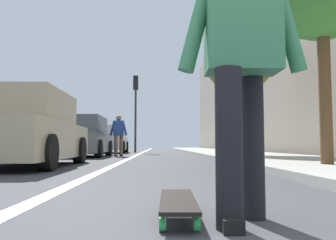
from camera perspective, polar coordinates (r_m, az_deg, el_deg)
ground_plane at (r=11.11m, az=-0.83°, el=-6.27°), size 80.00×80.00×0.00m
lane_stripe_white at (r=21.13m, az=-4.05°, el=-5.22°), size 52.00×0.16×0.01m
sidewalk_curb at (r=19.37m, az=7.97°, el=-5.14°), size 52.00×3.20×0.11m
building_facade at (r=24.24m, az=12.22°, el=6.90°), size 40.00×1.20×10.01m
skateboard at (r=2.08m, az=1.60°, el=-13.18°), size 0.85×0.22×0.11m
skater_person at (r=2.02m, az=11.78°, el=10.75°), size 0.46×0.72×1.64m
parked_car_near at (r=7.49m, az=-22.27°, el=-1.70°), size 4.11×1.92×1.46m
parked_car_mid at (r=13.28m, az=-13.89°, el=-2.81°), size 4.05×1.91×1.46m
parked_car_far at (r=19.56m, az=-9.62°, el=-3.20°), size 4.12×2.04×1.48m
traffic_light at (r=20.28m, az=-5.26°, el=3.33°), size 0.33×0.28×4.40m
street_tree_mid at (r=12.60m, az=11.46°, el=9.83°), size 2.49×2.49×4.71m
pedestrian_distant at (r=13.48m, az=-8.01°, el=-2.05°), size 0.44×0.68×1.56m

